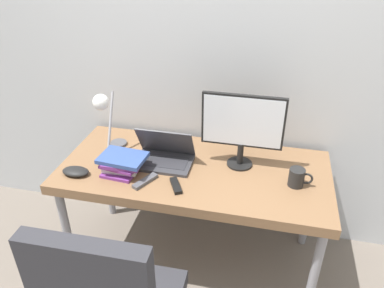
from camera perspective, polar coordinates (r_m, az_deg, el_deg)
The scene contains 10 objects.
wall_back at distance 2.34m, azimuth 2.73°, elevation 13.91°, with size 8.00×0.05×2.60m.
desk at distance 2.23m, azimuth 0.33°, elevation -4.93°, with size 1.57×0.72×0.73m.
laptop at distance 2.23m, azimuth -4.26°, elevation -1.77°, with size 0.34×0.23×0.22m.
monitor at distance 2.11m, azimuth 7.70°, elevation 2.86°, with size 0.46×0.15×0.44m.
desk_lamp at distance 2.23m, azimuth -13.11°, elevation 4.79°, with size 0.11×0.26×0.42m.
book_stack at distance 2.16m, azimuth -10.55°, elevation -2.85°, with size 0.27×0.21×0.11m.
tv_remote at distance 2.09m, azimuth -7.15°, elevation -5.63°, with size 0.11×0.16×0.02m.
media_remote at distance 2.04m, azimuth -2.49°, elevation -6.36°, with size 0.10×0.14×0.02m.
mug at distance 2.10m, azimuth 15.73°, elevation -4.93°, with size 0.13×0.09×0.10m.
game_controller at distance 2.23m, azimuth -17.31°, elevation -4.01°, with size 0.16×0.10×0.04m.
Camera 1 is at (0.39, -1.42, 1.96)m, focal length 35.00 mm.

